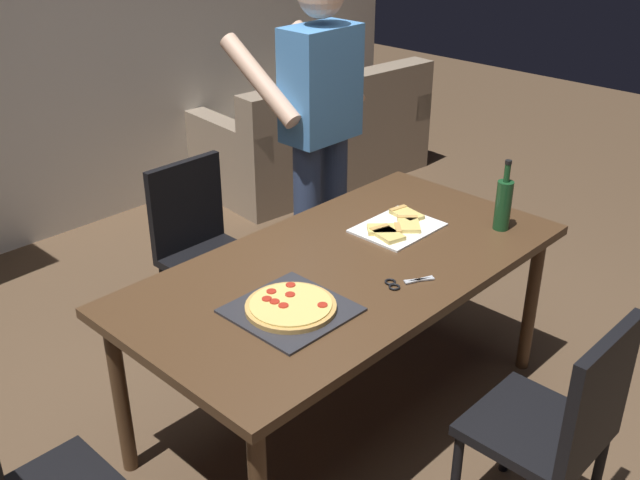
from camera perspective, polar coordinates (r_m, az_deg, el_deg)
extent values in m
plane|color=brown|center=(3.36, 1.90, -13.10)|extent=(12.00, 12.00, 0.00)
cube|color=silver|center=(4.78, -22.63, 15.79)|extent=(6.40, 0.10, 2.80)
cube|color=#4C331E|center=(2.94, 2.11, -2.13)|extent=(1.85, 0.95, 0.04)
cylinder|color=#4C331E|center=(3.56, 16.01, -4.71)|extent=(0.06, 0.06, 0.71)
cylinder|color=#4C331E|center=(2.97, -15.18, -11.58)|extent=(0.06, 0.06, 0.71)
cylinder|color=#4C331E|center=(3.92, 5.99, -0.67)|extent=(0.06, 0.06, 0.71)
cube|color=black|center=(2.72, 16.27, -13.84)|extent=(0.42, 0.42, 0.04)
cube|color=black|center=(2.51, 20.82, -11.25)|extent=(0.42, 0.04, 0.45)
cylinder|color=black|center=(3.04, 14.39, -13.99)|extent=(0.04, 0.04, 0.41)
cylinder|color=black|center=(2.81, 10.45, -17.70)|extent=(0.04, 0.04, 0.41)
cylinder|color=black|center=(2.94, 20.64, -16.74)|extent=(0.04, 0.04, 0.41)
cube|color=black|center=(3.65, -8.23, -1.63)|extent=(0.42, 0.42, 0.04)
cube|color=black|center=(3.68, -10.33, 2.70)|extent=(0.42, 0.04, 0.45)
cylinder|color=black|center=(3.55, -8.44, -6.79)|extent=(0.04, 0.04, 0.41)
cylinder|color=black|center=(3.74, -4.13, -4.64)|extent=(0.04, 0.04, 0.41)
cylinder|color=black|center=(3.80, -11.83, -4.64)|extent=(0.04, 0.04, 0.41)
cylinder|color=black|center=(3.98, -7.63, -2.74)|extent=(0.04, 0.04, 0.41)
cube|color=gray|center=(5.71, -0.57, 6.80)|extent=(1.78, 1.01, 0.40)
cube|color=gray|center=(5.34, 1.69, 10.17)|extent=(1.71, 0.37, 0.45)
cube|color=gray|center=(6.11, 5.06, 11.02)|extent=(0.24, 0.86, 0.20)
cube|color=gray|center=(5.18, -7.19, 7.97)|extent=(0.24, 0.86, 0.20)
cylinder|color=#38476B|center=(3.96, 1.05, 1.71)|extent=(0.14, 0.14, 0.95)
cylinder|color=#38476B|center=(3.83, -0.99, 0.80)|extent=(0.14, 0.14, 0.95)
cube|color=#4C8CD1|center=(3.63, 0.06, 12.00)|extent=(0.38, 0.22, 0.55)
cylinder|color=#E0B293|center=(3.91, 0.49, 13.48)|extent=(0.09, 0.50, 0.39)
cylinder|color=#E0B293|center=(3.60, -4.66, 12.22)|extent=(0.09, 0.50, 0.39)
cube|color=#2D2D33|center=(2.62, -2.27, -5.46)|extent=(0.39, 0.39, 0.01)
cylinder|color=tan|center=(2.61, -2.27, -5.20)|extent=(0.33, 0.33, 0.02)
cylinder|color=#EACC6B|center=(2.61, -2.28, -4.97)|extent=(0.29, 0.29, 0.01)
cylinder|color=#B22819|center=(2.61, -3.54, -4.77)|extent=(0.04, 0.04, 0.00)
cylinder|color=#B22819|center=(2.59, 0.19, -5.04)|extent=(0.04, 0.04, 0.00)
cylinder|color=#B22819|center=(2.71, -2.29, -3.48)|extent=(0.04, 0.04, 0.00)
cylinder|color=#B22819|center=(2.65, -2.33, -4.22)|extent=(0.04, 0.04, 0.00)
cylinder|color=#B22819|center=(2.59, -2.85, -5.07)|extent=(0.04, 0.04, 0.00)
cylinder|color=#B22819|center=(2.63, -4.13, -4.55)|extent=(0.04, 0.04, 0.00)
cylinder|color=#B22819|center=(2.67, -3.79, -3.98)|extent=(0.04, 0.04, 0.00)
cube|color=white|center=(3.22, 6.02, 0.95)|extent=(0.36, 0.28, 0.01)
cube|color=#EACC6B|center=(3.17, 4.96, 0.81)|extent=(0.16, 0.16, 0.02)
cube|color=tan|center=(3.18, 6.04, 0.85)|extent=(0.08, 0.08, 0.02)
cube|color=#EACC6B|center=(3.32, 6.74, 1.97)|extent=(0.11, 0.15, 0.02)
cube|color=tan|center=(3.36, 6.06, 2.35)|extent=(0.09, 0.04, 0.02)
cube|color=#EACC6B|center=(3.22, 6.88, 1.19)|extent=(0.16, 0.16, 0.02)
cube|color=tan|center=(3.28, 6.78, 1.67)|extent=(0.08, 0.08, 0.02)
cube|color=#EACC6B|center=(3.13, 5.26, 0.42)|extent=(0.12, 0.16, 0.02)
cube|color=tan|center=(3.17, 4.61, 0.86)|extent=(0.09, 0.05, 0.02)
cylinder|color=#194723|center=(3.26, 13.99, 2.61)|extent=(0.07, 0.07, 0.22)
cylinder|color=#194723|center=(3.20, 14.28, 5.06)|extent=(0.03, 0.03, 0.08)
cylinder|color=black|center=(3.19, 14.38, 5.86)|extent=(0.03, 0.03, 0.02)
cube|color=silver|center=(2.83, 7.67, -3.07)|extent=(0.12, 0.06, 0.01)
cube|color=silver|center=(2.83, 7.67, -3.07)|extent=(0.10, 0.08, 0.01)
torus|color=black|center=(2.80, 5.46, -3.24)|extent=(0.06, 0.06, 0.01)
torus|color=black|center=(2.77, 5.78, -3.63)|extent=(0.06, 0.06, 0.01)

